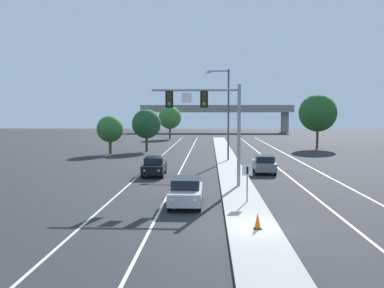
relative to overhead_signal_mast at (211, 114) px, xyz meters
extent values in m
plane|color=#28282B|center=(1.89, -10.95, -5.29)|extent=(260.00, 260.00, 0.00)
cube|color=#9E9B93|center=(1.89, 7.05, -5.21)|extent=(2.40, 110.00, 0.15)
cube|color=silver|center=(-2.81, 14.05, -5.28)|extent=(0.14, 100.00, 0.01)
cube|color=silver|center=(6.59, 14.05, -5.28)|extent=(0.14, 100.00, 0.01)
cube|color=silver|center=(-6.11, 14.05, -5.28)|extent=(0.14, 100.00, 0.01)
cube|color=silver|center=(9.89, 14.05, -5.28)|extent=(0.14, 100.00, 0.01)
cylinder|color=gray|center=(1.97, 0.01, -1.54)|extent=(0.24, 0.24, 7.20)
cylinder|color=gray|center=(-1.12, 0.01, 1.66)|extent=(6.19, 0.16, 0.16)
cube|color=black|center=(-0.50, 0.05, 1.01)|extent=(0.56, 0.06, 1.20)
cube|color=#38330F|center=(-0.50, 0.01, 1.01)|extent=(0.32, 0.32, 1.00)
sphere|color=#282828|center=(-0.50, -0.16, 1.33)|extent=(0.22, 0.22, 0.22)
sphere|color=#282828|center=(-0.50, -0.16, 1.01)|extent=(0.22, 0.22, 0.22)
sphere|color=green|center=(-0.50, -0.16, 0.69)|extent=(0.22, 0.22, 0.22)
cube|color=black|center=(-2.98, 0.05, 1.01)|extent=(0.56, 0.06, 1.20)
cube|color=#38330F|center=(-2.98, 0.01, 1.01)|extent=(0.32, 0.32, 1.00)
sphere|color=#282828|center=(-2.98, -0.16, 1.33)|extent=(0.22, 0.22, 0.22)
sphere|color=#282828|center=(-2.98, -0.16, 1.01)|extent=(0.22, 0.22, 0.22)
sphere|color=green|center=(-2.98, -0.16, 0.69)|extent=(0.22, 0.22, 0.22)
cube|color=white|center=(-1.74, -0.01, 1.11)|extent=(0.70, 0.04, 0.70)
cylinder|color=gray|center=(2.08, -5.64, -4.04)|extent=(0.08, 0.08, 2.20)
cube|color=white|center=(2.08, -5.67, -3.29)|extent=(0.60, 0.03, 0.60)
cube|color=black|center=(2.08, -5.69, -3.29)|extent=(0.12, 0.01, 0.44)
cylinder|color=#4C4C51|center=(1.97, 16.94, -0.14)|extent=(0.20, 0.20, 10.00)
cylinder|color=#4C4C51|center=(0.87, 16.94, 4.66)|extent=(2.20, 0.12, 0.12)
cube|color=#B7B7B2|center=(-0.23, 16.94, 4.51)|extent=(0.56, 0.28, 0.20)
cube|color=#B7B7BC|center=(-1.46, -6.09, -4.62)|extent=(1.81, 4.40, 0.70)
cube|color=black|center=(-1.46, -5.87, -3.99)|extent=(1.59, 2.38, 0.56)
sphere|color=#EAE5C6|center=(-0.89, -8.27, -4.57)|extent=(0.18, 0.18, 0.18)
sphere|color=#EAE5C6|center=(-2.04, -8.27, -4.57)|extent=(0.18, 0.18, 0.18)
cylinder|color=black|center=(-0.66, -7.59, -4.97)|extent=(0.22, 0.64, 0.64)
cylinder|color=black|center=(-2.26, -7.59, -4.97)|extent=(0.22, 0.64, 0.64)
cylinder|color=black|center=(-0.65, -4.59, -4.97)|extent=(0.22, 0.64, 0.64)
cylinder|color=black|center=(-2.25, -4.59, -4.97)|extent=(0.22, 0.64, 0.64)
cube|color=black|center=(-4.80, 5.68, -4.62)|extent=(1.89, 4.44, 0.70)
cube|color=black|center=(-4.81, 5.90, -3.99)|extent=(1.63, 2.41, 0.56)
sphere|color=#EAE5C6|center=(-4.18, 3.51, -4.57)|extent=(0.18, 0.18, 0.18)
sphere|color=#EAE5C6|center=(-5.34, 3.49, -4.57)|extent=(0.18, 0.18, 0.18)
cylinder|color=black|center=(-3.97, 4.19, -4.97)|extent=(0.23, 0.64, 0.64)
cylinder|color=black|center=(-5.57, 4.16, -4.97)|extent=(0.23, 0.64, 0.64)
cylinder|color=black|center=(-4.04, 7.19, -4.97)|extent=(0.23, 0.64, 0.64)
cylinder|color=black|center=(-5.64, 7.16, -4.97)|extent=(0.23, 0.64, 0.64)
cube|color=slate|center=(4.76, 7.77, -4.62)|extent=(1.93, 4.45, 0.70)
cube|color=black|center=(4.75, 7.55, -3.99)|extent=(1.65, 2.42, 0.56)
sphere|color=#EAE5C6|center=(4.25, 9.97, -4.57)|extent=(0.18, 0.18, 0.18)
sphere|color=#EAE5C6|center=(5.40, 9.94, -4.57)|extent=(0.18, 0.18, 0.18)
cylinder|color=black|center=(4.00, 9.30, -4.97)|extent=(0.24, 0.65, 0.64)
cylinder|color=black|center=(5.60, 9.25, -4.97)|extent=(0.24, 0.65, 0.64)
cylinder|color=black|center=(3.92, 6.30, -4.97)|extent=(0.24, 0.65, 0.64)
cylinder|color=black|center=(5.52, 6.25, -4.97)|extent=(0.24, 0.65, 0.64)
cube|color=black|center=(2.04, -11.50, -5.12)|extent=(0.36, 0.36, 0.04)
cone|color=orange|center=(2.04, -11.50, -4.75)|extent=(0.28, 0.28, 0.70)
cube|color=gray|center=(1.89, 90.94, 0.91)|extent=(42.40, 6.40, 1.10)
cube|color=gray|center=(1.89, 87.94, 1.91)|extent=(42.40, 0.36, 0.90)
cube|color=gray|center=(-17.31, 90.94, -2.46)|extent=(1.80, 2.40, 5.65)
cube|color=gray|center=(21.09, 90.94, -2.46)|extent=(1.80, 2.40, 5.65)
cylinder|color=#4C3823|center=(-13.11, 24.96, -4.34)|extent=(0.36, 0.36, 1.89)
sphere|color=#2D6B2D|center=(-13.11, 24.96, -2.01)|extent=(3.46, 3.46, 3.46)
cylinder|color=#4C3823|center=(-8.33, 58.11, -4.00)|extent=(0.36, 0.36, 2.58)
sphere|color=#387533|center=(-8.33, 58.11, -0.82)|extent=(4.72, 4.72, 4.72)
cylinder|color=#4C3823|center=(-8.90, 28.93, -4.18)|extent=(0.36, 0.36, 2.23)
sphere|color=#1E4C28|center=(-8.90, 28.93, -1.43)|extent=(4.07, 4.07, 4.07)
cylinder|color=#4C3823|center=(16.29, 35.23, -3.73)|extent=(0.36, 0.36, 3.11)
sphere|color=#235623|center=(16.29, 35.23, 0.10)|extent=(5.69, 5.69, 5.69)
camera|label=1|loc=(-0.12, -30.35, 0.00)|focal=39.98mm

